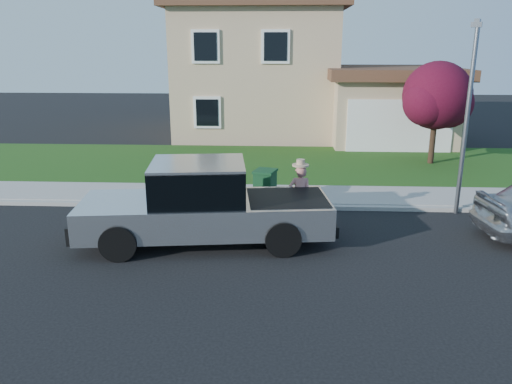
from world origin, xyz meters
The scene contains 10 objects.
ground centered at (0.00, 0.00, 0.00)m, with size 80.00×80.00×0.00m, color black.
curb centered at (1.00, 2.90, 0.06)m, with size 40.00×0.20×0.12m, color gray.
sidewalk centered at (1.00, 4.00, 0.07)m, with size 40.00×2.00×0.15m, color gray.
lawn centered at (1.00, 8.50, 0.05)m, with size 40.00×7.00×0.10m, color #1A4212.
house centered at (1.31, 16.38, 3.17)m, with size 14.00×11.30×6.85m.
pickup_truck centered at (-0.53, 0.20, 0.93)m, with size 6.29×2.76×2.00m.
woman centered at (1.81, 1.54, 0.85)m, with size 0.62×0.44×1.80m.
ornamental_tree centered at (7.37, 8.79, 2.65)m, with size 2.91×2.63×4.00m.
trash_bin centered at (0.84, 3.10, 0.64)m, with size 0.77×0.83×0.97m.
street_lamp centered at (6.34, 2.70, 3.01)m, with size 0.44×0.68×5.28m.
Camera 1 is at (1.28, -11.13, 4.62)m, focal length 35.00 mm.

